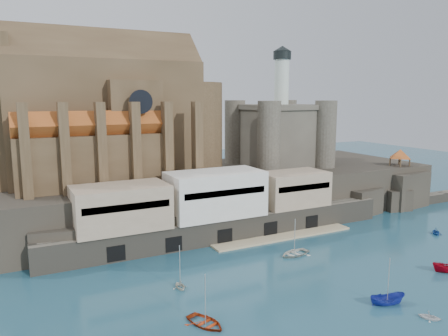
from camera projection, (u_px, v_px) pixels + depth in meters
The scene contains 14 objects.
ground at pixel (339, 272), 67.88m from camera, with size 300.00×300.00×0.00m, color navy.
promontory at pixel (223, 192), 101.59m from camera, with size 100.00×36.00×10.00m.
quay at pixel (215, 208), 82.59m from camera, with size 70.00×12.00×13.05m.
church at pixel (115, 120), 90.22m from camera, with size 47.00×25.93×30.51m.
castle_keep at pixel (279, 132), 108.22m from camera, with size 21.20×21.20×29.30m.
rock_outcrop at pixel (398, 189), 108.80m from camera, with size 14.50×10.50×8.70m.
pavilion at pixel (400, 155), 107.53m from camera, with size 6.40×6.40×5.40m.
boat_0 at pixel (205, 325), 52.13m from camera, with size 3.90×1.13×5.46m, color #AD300D.
boat_1 at pixel (429, 319), 53.44m from camera, with size 2.25×1.37×2.60m, color white.
boat_2 at pixel (387, 305), 57.19m from camera, with size 1.81×1.86×4.81m, color #1C2B99.
boat_4 at pixel (180, 288), 61.99m from camera, with size 2.48×1.51×2.87m, color beige.
boat_5 at pixel (448, 272), 67.63m from camera, with size 1.81×1.86×4.80m, color #9A0213.
boat_6 at pixel (294, 255), 75.08m from camera, with size 4.19×1.22×5.87m, color silver.
boat_7 at pixel (436, 234), 86.44m from camera, with size 2.65×1.62×3.07m, color #1A4898.
Camera 1 is at (-45.28, -49.13, 26.96)m, focal length 35.00 mm.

